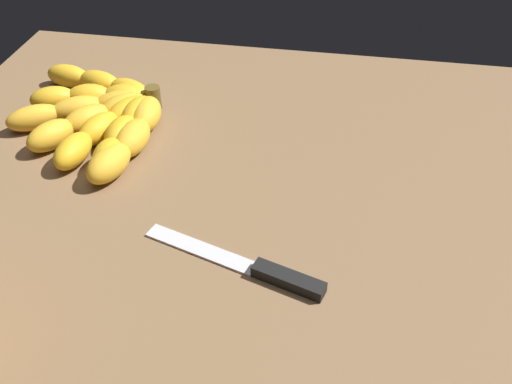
{
  "coord_description": "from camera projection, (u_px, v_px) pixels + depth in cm",
  "views": [
    {
      "loc": [
        -7.69,
        44.91,
        39.79
      ],
      "look_at": [
        -0.38,
        3.34,
        4.31
      ],
      "focal_mm": 39.45,
      "sensor_mm": 36.0,
      "label": 1
    }
  ],
  "objects": [
    {
      "name": "ground_plane",
      "position": [
        258.0,
        216.0,
        0.62
      ],
      "size": [
        87.13,
        73.79,
        3.89
      ],
      "primitive_type": "cube",
      "color": "brown"
    },
    {
      "name": "butter_knife",
      "position": [
        248.0,
        265.0,
        0.53
      ],
      "size": [
        18.53,
        7.22,
        1.2
      ],
      "color": "silver",
      "rests_on": "ground_plane"
    },
    {
      "name": "banana_bunch",
      "position": [
        103.0,
        116.0,
        0.71
      ],
      "size": [
        19.59,
        24.21,
        3.57
      ],
      "color": "gold",
      "rests_on": "ground_plane"
    }
  ]
}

